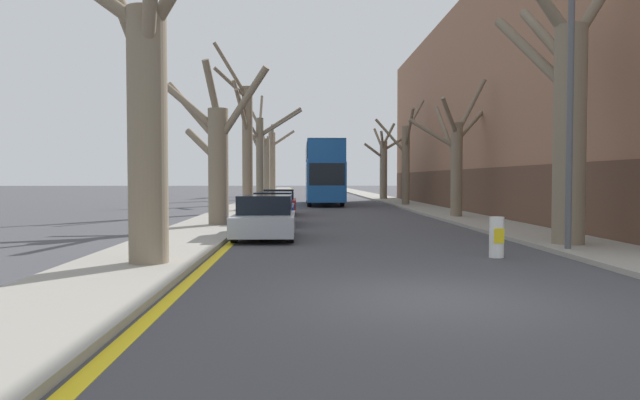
# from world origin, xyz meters

# --- Properties ---
(ground_plane) EXTENTS (300.00, 300.00, 0.00)m
(ground_plane) POSITION_xyz_m (0.00, 0.00, 0.00)
(ground_plane) COLOR #424247
(sidewalk_left) EXTENTS (2.73, 120.00, 0.12)m
(sidewalk_left) POSITION_xyz_m (-5.69, 50.00, 0.06)
(sidewalk_left) COLOR gray
(sidewalk_left) RESTS_ON ground
(sidewalk_right) EXTENTS (2.73, 120.00, 0.12)m
(sidewalk_right) POSITION_xyz_m (5.69, 50.00, 0.06)
(sidewalk_right) COLOR gray
(sidewalk_right) RESTS_ON ground
(building_facade_right) EXTENTS (10.08, 41.81, 12.20)m
(building_facade_right) POSITION_xyz_m (12.04, 24.15, 6.09)
(building_facade_right) COLOR #93664C
(building_facade_right) RESTS_ON ground
(kerb_line_stripe) EXTENTS (0.24, 120.00, 0.01)m
(kerb_line_stripe) POSITION_xyz_m (-4.14, 50.00, 0.00)
(kerb_line_stripe) COLOR yellow
(kerb_line_stripe) RESTS_ON ground
(street_tree_left_0) EXTENTS (4.95, 2.65, 7.31)m
(street_tree_left_0) POSITION_xyz_m (-5.36, 3.24, 3.38)
(street_tree_left_0) COLOR #7A6B56
(street_tree_left_0) RESTS_ON ground
(street_tree_left_1) EXTENTS (4.80, 2.37, 6.38)m
(street_tree_left_1) POSITION_xyz_m (-5.41, 13.50, 2.95)
(street_tree_left_1) COLOR #7A6B56
(street_tree_left_1) RESTS_ON ground
(street_tree_left_2) EXTENTS (2.14, 2.51, 9.48)m
(street_tree_left_2) POSITION_xyz_m (-5.23, 23.83, 4.12)
(street_tree_left_2) COLOR #7A6B56
(street_tree_left_2) RESTS_ON ground
(street_tree_left_3) EXTENTS (4.61, 2.44, 8.43)m
(street_tree_left_3) POSITION_xyz_m (-5.07, 34.74, 3.98)
(street_tree_left_3) COLOR #7A6B56
(street_tree_left_3) RESTS_ON ground
(street_tree_left_4) EXTENTS (2.40, 2.10, 7.51)m
(street_tree_left_4) POSITION_xyz_m (-5.52, 44.93, 3.33)
(street_tree_left_4) COLOR #7A6B56
(street_tree_left_4) RESTS_ON ground
(street_tree_left_5) EXTENTS (3.33, 5.12, 7.92)m
(street_tree_left_5) POSITION_xyz_m (-5.28, 55.11, 4.14)
(street_tree_left_5) COLOR #7A6B56
(street_tree_left_5) RESTS_ON ground
(street_tree_right_0) EXTENTS (3.60, 3.27, 8.18)m
(street_tree_right_0) POSITION_xyz_m (5.20, 6.66, 3.80)
(street_tree_right_0) COLOR #7A6B56
(street_tree_right_0) RESTS_ON ground
(street_tree_right_1) EXTENTS (4.32, 3.60, 6.61)m
(street_tree_right_1) POSITION_xyz_m (5.36, 18.24, 2.93)
(street_tree_right_1) COLOR #7A6B56
(street_tree_right_1) RESTS_ON ground
(street_tree_right_2) EXTENTS (3.69, 3.99, 7.56)m
(street_tree_right_2) POSITION_xyz_m (5.23, 30.73, 3.26)
(street_tree_right_2) COLOR #7A6B56
(street_tree_right_2) RESTS_ON ground
(street_tree_right_3) EXTENTS (4.16, 2.57, 6.95)m
(street_tree_right_3) POSITION_xyz_m (5.39, 42.45, 3.20)
(street_tree_right_3) COLOR #7A6B56
(street_tree_right_3) RESTS_ON ground
(double_decker_bus) EXTENTS (2.62, 10.29, 4.58)m
(double_decker_bus) POSITION_xyz_m (-0.38, 33.33, 2.59)
(double_decker_bus) COLOR #19519E
(double_decker_bus) RESTS_ON ground
(parked_car_0) EXTENTS (1.89, 3.91, 1.38)m
(parked_car_0) POSITION_xyz_m (-3.23, 9.33, 0.65)
(parked_car_0) COLOR #9EA3AD
(parked_car_0) RESTS_ON ground
(parked_car_1) EXTENTS (1.72, 4.12, 1.35)m
(parked_car_1) POSITION_xyz_m (-3.23, 14.82, 0.64)
(parked_car_1) COLOR navy
(parked_car_1) RESTS_ON ground
(parked_car_2) EXTENTS (1.73, 4.04, 1.36)m
(parked_car_2) POSITION_xyz_m (-3.23, 21.01, 0.65)
(parked_car_2) COLOR maroon
(parked_car_2) RESTS_ON ground
(lamp_post) EXTENTS (1.40, 0.20, 7.08)m
(lamp_post) POSITION_xyz_m (4.62, 5.40, 3.99)
(lamp_post) COLOR #4C4F54
(lamp_post) RESTS_ON ground
(traffic_bollard) EXTENTS (0.35, 0.36, 0.98)m
(traffic_bollard) POSITION_xyz_m (2.66, 4.71, 0.49)
(traffic_bollard) COLOR white
(traffic_bollard) RESTS_ON ground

